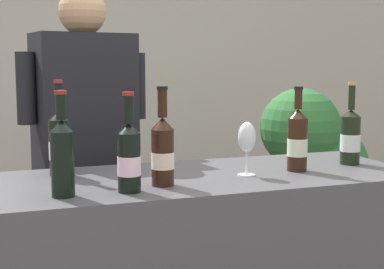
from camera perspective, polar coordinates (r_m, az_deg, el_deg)
wall_back at (r=4.54m, az=-12.23°, el=7.00°), size 8.00×0.10×2.80m
wine_bottle_0 at (r=2.10m, az=-13.14°, el=-0.80°), size 0.08×0.08×0.35m
wine_bottle_1 at (r=1.76m, az=-12.89°, el=-1.99°), size 0.07×0.07×0.32m
wine_bottle_2 at (r=1.79m, az=-6.34°, el=-2.19°), size 0.07×0.07×0.32m
wine_bottle_3 at (r=2.16m, az=10.54°, el=-0.54°), size 0.08×0.08×0.32m
wine_bottle_4 at (r=1.87m, az=-2.96°, el=-1.58°), size 0.08×0.08×0.33m
wine_bottle_5 at (r=2.36m, az=15.62°, el=-0.20°), size 0.08×0.08×0.33m
wine_glass at (r=2.05m, az=5.53°, el=-0.47°), size 0.07×0.07×0.20m
person_server at (r=2.61m, az=-10.55°, el=-5.26°), size 0.58×0.31×1.72m
potted_shrub at (r=3.47m, az=12.12°, el=-3.22°), size 0.68×0.62×1.26m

